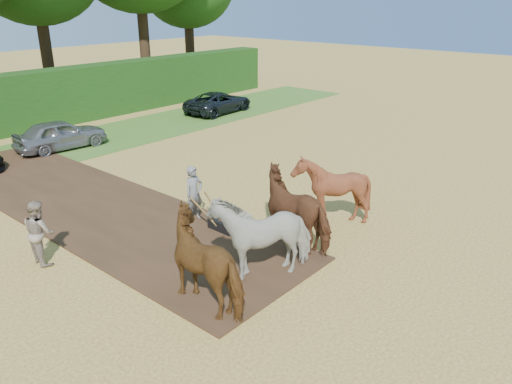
{
  "coord_description": "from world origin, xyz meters",
  "views": [
    {
      "loc": [
        -6.73,
        -7.65,
        6.68
      ],
      "look_at": [
        3.43,
        1.08,
        1.4
      ],
      "focal_mm": 35.0,
      "sensor_mm": 36.0,
      "label": 1
    }
  ],
  "objects": [
    {
      "name": "ground",
      "position": [
        0.0,
        0.0,
        0.0
      ],
      "size": [
        120.0,
        120.0,
        0.0
      ],
      "primitive_type": "plane",
      "color": "gold",
      "rests_on": "ground"
    },
    {
      "name": "earth_strip",
      "position": [
        1.5,
        7.0,
        0.03
      ],
      "size": [
        4.5,
        17.0,
        0.05
      ],
      "primitive_type": "cube",
      "color": "#472D1C",
      "rests_on": "ground"
    },
    {
      "name": "spectator_near",
      "position": [
        -1.48,
        4.4,
        0.88
      ],
      "size": [
        0.73,
        0.91,
        1.76
      ],
      "primitive_type": "imported",
      "rotation": [
        0.0,
        0.0,
        1.49
      ],
      "color": "tan",
      "rests_on": "ground"
    },
    {
      "name": "plough_team",
      "position": [
        2.96,
        -0.13,
        1.07
      ],
      "size": [
        7.07,
        5.16,
        2.17
      ],
      "color": "brown",
      "rests_on": "ground"
    }
  ]
}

